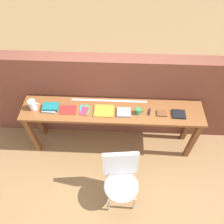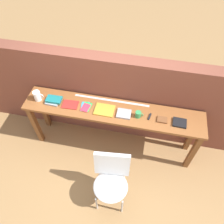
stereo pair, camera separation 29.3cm
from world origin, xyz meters
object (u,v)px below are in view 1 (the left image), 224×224
(book_stack_leftmost, at_px, (50,108))
(book_repair_rightmost, at_px, (179,114))
(leather_journal_brown, at_px, (162,113))
(chair_white_moulded, at_px, (121,178))
(pitcher_white, at_px, (33,105))
(book_open_centre, at_px, (104,111))
(pamphlet_pile_colourful, at_px, (85,110))
(multitool_folded, at_px, (149,112))
(mug, at_px, (138,111))
(magazine_cycling, at_px, (68,110))

(book_stack_leftmost, distance_m, book_repair_rightmost, 1.74)
(book_stack_leftmost, xyz_separation_m, leather_journal_brown, (1.51, -0.02, -0.02))
(chair_white_moulded, xyz_separation_m, leather_journal_brown, (0.53, 0.78, 0.37))
(pitcher_white, relative_size, book_open_centre, 0.69)
(pamphlet_pile_colourful, relative_size, multitool_folded, 1.75)
(chair_white_moulded, distance_m, leather_journal_brown, 1.01)
(mug, xyz_separation_m, leather_journal_brown, (0.32, 0.00, -0.03))
(pitcher_white, xyz_separation_m, pamphlet_pile_colourful, (0.70, -0.00, -0.07))
(book_stack_leftmost, xyz_separation_m, multitool_folded, (1.35, -0.00, -0.02))
(mug, height_order, book_repair_rightmost, mug)
(chair_white_moulded, relative_size, book_open_centre, 3.33)
(pitcher_white, xyz_separation_m, book_repair_rightmost, (1.97, -0.03, -0.06))
(chair_white_moulded, height_order, pamphlet_pile_colourful, same)
(magazine_cycling, xyz_separation_m, pamphlet_pile_colourful, (0.23, 0.01, -0.00))
(pamphlet_pile_colourful, bearing_deg, magazine_cycling, -178.59)
(book_stack_leftmost, height_order, leather_journal_brown, book_stack_leftmost)
(pamphlet_pile_colourful, distance_m, book_repair_rightmost, 1.27)
(book_repair_rightmost, bearing_deg, pitcher_white, -178.49)
(pitcher_white, distance_m, book_open_centre, 0.96)
(chair_white_moulded, distance_m, book_repair_rightmost, 1.14)
(chair_white_moulded, relative_size, magazine_cycling, 4.06)
(book_stack_leftmost, bearing_deg, pamphlet_pile_colourful, -0.44)
(chair_white_moulded, distance_m, book_stack_leftmost, 1.33)
(mug, relative_size, multitool_folded, 1.00)
(pitcher_white, distance_m, pamphlet_pile_colourful, 0.70)
(book_open_centre, xyz_separation_m, multitool_folded, (0.61, 0.01, -0.00))
(pitcher_white, distance_m, mug, 1.42)
(leather_journal_brown, xyz_separation_m, book_repair_rightmost, (0.22, -0.01, 0.00))
(pitcher_white, relative_size, multitool_folded, 1.67)
(mug, bearing_deg, book_open_centre, 178.38)
(magazine_cycling, relative_size, book_repair_rightmost, 1.26)
(mug, distance_m, book_repair_rightmost, 0.54)
(mug, height_order, multitool_folded, mug)
(mug, xyz_separation_m, multitool_folded, (0.15, 0.02, -0.04))
(pamphlet_pile_colourful, height_order, book_open_centre, book_open_centre)
(pitcher_white, relative_size, book_stack_leftmost, 0.84)
(book_stack_leftmost, xyz_separation_m, mug, (1.20, -0.02, 0.01))
(multitool_folded, distance_m, leather_journal_brown, 0.17)
(book_open_centre, relative_size, book_repair_rightmost, 1.53)
(pamphlet_pile_colourful, bearing_deg, multitool_folded, 0.22)
(book_stack_leftmost, relative_size, pamphlet_pile_colourful, 1.14)
(multitool_folded, bearing_deg, magazine_cycling, -179.54)
(book_stack_leftmost, relative_size, mug, 2.00)
(leather_journal_brown, bearing_deg, book_repair_rightmost, -0.81)
(book_stack_leftmost, distance_m, pamphlet_pile_colourful, 0.47)
(pitcher_white, relative_size, magazine_cycling, 0.84)
(pitcher_white, height_order, magazine_cycling, pitcher_white)
(chair_white_moulded, bearing_deg, pamphlet_pile_colourful, 123.17)
(magazine_cycling, distance_m, book_open_centre, 0.49)
(chair_white_moulded, distance_m, pamphlet_pile_colourful, 1.01)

